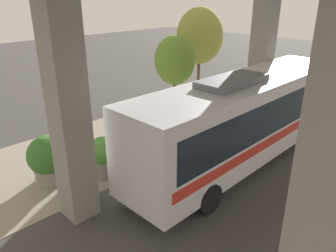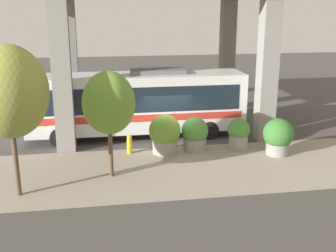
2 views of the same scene
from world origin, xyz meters
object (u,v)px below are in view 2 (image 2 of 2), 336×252
at_px(planter_back, 195,134).
at_px(planter_extra, 165,134).
at_px(planter_middle, 278,136).
at_px(fire_hydrant, 130,144).
at_px(planter_front, 239,134).
at_px(bus, 137,101).
at_px(street_tree_near, 9,92).
at_px(street_tree_far, 109,103).

xyz_separation_m(planter_back, planter_extra, (-0.17, 1.53, 0.14)).
bearing_deg(planter_back, planter_middle, -108.55).
bearing_deg(planter_middle, fire_hydrant, 79.42).
bearing_deg(fire_hydrant, planter_middle, -100.58).
relative_size(planter_front, planter_middle, 0.88).
bearing_deg(planter_front, planter_back, 84.77).
relative_size(bus, planter_middle, 6.44).
height_order(planter_extra, street_tree_near, street_tree_near).
bearing_deg(street_tree_near, fire_hydrant, -48.43).
bearing_deg(planter_extra, street_tree_near, 121.41).
bearing_deg(street_tree_far, street_tree_near, 110.03).
bearing_deg(planter_extra, fire_hydrant, 83.13).
bearing_deg(bus, street_tree_far, 163.49).
height_order(planter_front, planter_back, planter_back).
relative_size(planter_back, street_tree_near, 0.29).
bearing_deg(planter_back, bus, 42.84).
bearing_deg(bus, planter_middle, -122.48).
bearing_deg(bus, street_tree_near, 142.65).
height_order(fire_hydrant, planter_extra, planter_extra).
distance_m(bus, fire_hydrant, 3.21).
bearing_deg(planter_front, street_tree_near, 110.73).
distance_m(planter_middle, planter_extra, 5.44).
distance_m(planter_back, street_tree_far, 5.51).
bearing_deg(street_tree_far, fire_hydrant, -19.77).
height_order(bus, street_tree_far, street_tree_far).
xyz_separation_m(planter_extra, street_tree_near, (-3.80, 6.22, 3.03)).
bearing_deg(planter_back, fire_hydrant, 89.31).
height_order(fire_hydrant, planter_front, planter_front).
height_order(planter_front, street_tree_far, street_tree_far).
xyz_separation_m(street_tree_near, street_tree_far, (1.29, -3.54, -0.83)).
xyz_separation_m(bus, street_tree_near, (-6.76, 5.16, 2.01)).
relative_size(bus, street_tree_near, 2.03).
height_order(bus, planter_extra, bus).
bearing_deg(planter_middle, bus, 57.52).
distance_m(fire_hydrant, planter_middle, 7.17).
distance_m(fire_hydrant, street_tree_far, 3.94).
height_order(planter_middle, street_tree_near, street_tree_near).
xyz_separation_m(planter_back, street_tree_near, (-3.96, 7.75, 3.17)).
distance_m(fire_hydrant, planter_extra, 1.79).
relative_size(planter_extra, street_tree_near, 0.34).
bearing_deg(planter_back, planter_extra, 96.22).
bearing_deg(planter_middle, planter_back, 71.45).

